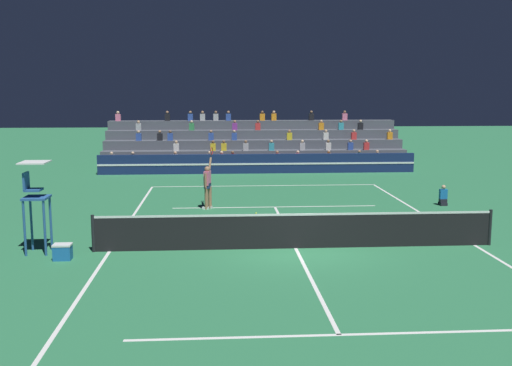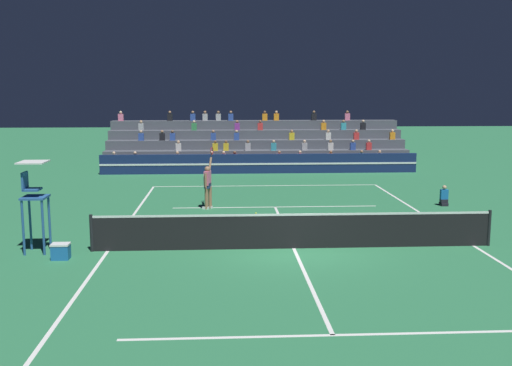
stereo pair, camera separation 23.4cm
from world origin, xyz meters
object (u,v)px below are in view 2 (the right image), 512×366
(ball_kid_courtside, at_px, (444,198))
(umpire_chair, at_px, (33,194))
(equipment_cooler, at_px, (61,251))
(tennis_player, at_px, (208,184))
(tennis_ball, at_px, (256,213))

(ball_kid_courtside, bearing_deg, umpire_chair, -156.34)
(equipment_cooler, bearing_deg, tennis_player, 60.68)
(ball_kid_courtside, distance_m, tennis_player, 9.65)
(tennis_ball, bearing_deg, tennis_player, 147.80)
(equipment_cooler, bearing_deg, tennis_ball, 45.32)
(ball_kid_courtside, bearing_deg, tennis_player, -179.38)
(tennis_player, height_order, equipment_cooler, tennis_player)
(tennis_player, xyz_separation_m, tennis_ball, (1.85, -1.16, -0.95))
(ball_kid_courtside, height_order, equipment_cooler, ball_kid_courtside)
(umpire_chair, xyz_separation_m, ball_kid_courtside, (14.48, 6.35, -1.39))
(umpire_chair, height_order, equipment_cooler, umpire_chair)
(ball_kid_courtside, relative_size, equipment_cooler, 1.69)
(umpire_chair, relative_size, ball_kid_courtside, 3.16)
(ball_kid_courtside, relative_size, tennis_player, 0.34)
(tennis_ball, bearing_deg, equipment_cooler, -134.68)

